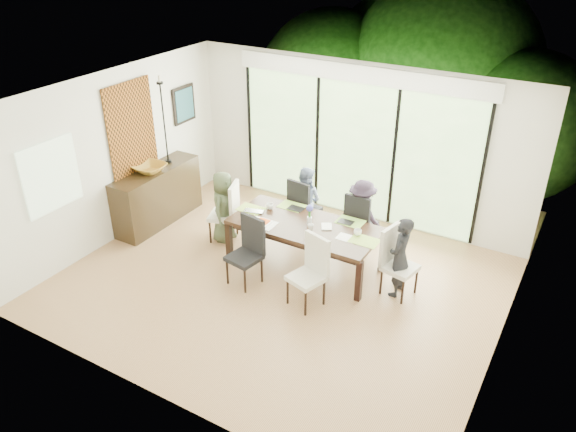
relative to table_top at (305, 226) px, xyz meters
The scene contains 62 objects.
floor 0.93m from the table_top, 94.55° to the right, with size 6.00×5.00×0.01m, color brown.
ceiling 2.15m from the table_top, 94.55° to the right, with size 6.00×5.00×0.01m, color white.
wall_back 1.98m from the table_top, 91.60° to the left, with size 6.00×0.02×2.70m, color silver.
wall_front 3.24m from the table_top, 90.94° to the right, with size 6.00×0.02×2.70m, color silver.
wall_left 3.21m from the table_top, 167.98° to the right, with size 0.02×5.00×2.70m, color white.
wall_right 3.11m from the table_top, 12.43° to the right, with size 0.02×5.00×2.70m, color white.
glass_doors 1.90m from the table_top, 91.64° to the left, with size 4.20×0.02×2.30m, color #598C3F.
blinds_header 2.58m from the table_top, 91.64° to the left, with size 4.40×0.06×0.28m, color white.
mullion_a 2.86m from the table_top, 139.97° to the left, with size 0.05×0.04×2.30m, color black.
mullion_b 2.03m from the table_top, 112.58° to the left, with size 0.05×0.04×2.30m, color black.
mullion_c 1.99m from the table_top, 70.28° to the left, with size 0.05×0.04×2.30m, color black.
mullion_d 2.78m from the table_top, 41.44° to the left, with size 0.05×0.04×2.30m, color black.
side_window 3.64m from the table_top, 148.50° to the right, with size 0.02×0.90×1.00m, color #8CAD7F.
deck 2.84m from the table_top, 91.08° to the left, with size 6.00×1.80×0.10m, color brown.
rail_top 3.55m from the table_top, 90.84° to the left, with size 6.00×0.08×0.06m, color #503E22.
foliage_left 4.97m from the table_top, 112.16° to the left, with size 3.20×3.20×3.20m, color #14380F.
foliage_mid 5.28m from the table_top, 86.13° to the left, with size 4.00×4.00×4.00m, color #14380F.
foliage_right 4.89m from the table_top, 63.71° to the left, with size 2.80×2.80×2.80m, color #14380F.
foliage_far 5.96m from the table_top, 96.36° to the left, with size 3.60×3.60×3.60m, color #14380F.
table_top is the anchor object (origin of this frame).
table_apron 0.08m from the table_top, ahead, with size 2.02×0.83×0.09m, color black.
table_leg_fl 1.21m from the table_top, 158.29° to the right, with size 0.08×0.08×0.63m, color black.
table_leg_fr 1.21m from the table_top, 21.71° to the right, with size 0.08×0.08×0.63m, color black.
table_leg_bl 1.21m from the table_top, 158.29° to the left, with size 0.08×0.08×0.63m, color black.
table_leg_br 1.21m from the table_top, 21.71° to the left, with size 0.08×0.08×0.63m, color black.
chair_left_end 1.51m from the table_top, behind, with size 0.42×0.42×1.01m, color white, non-canonical shape.
chair_right_end 1.51m from the table_top, ahead, with size 0.42×0.42×1.01m, color silver, non-canonical shape.
chair_far_left 0.97m from the table_top, 117.90° to the left, with size 0.42×0.42×1.01m, color black, non-canonical shape.
chair_far_right 1.02m from the table_top, 57.09° to the left, with size 0.42×0.42×1.01m, color black, non-canonical shape.
chair_near_left 1.02m from the table_top, 119.89° to the right, with size 0.42×0.42×1.01m, color black, non-canonical shape.
chair_near_right 1.02m from the table_top, 60.11° to the right, with size 0.42×0.42×1.01m, color silver, non-canonical shape.
person_left_end 1.48m from the table_top, behind, with size 0.55×0.35×1.18m, color #424E34.
person_right_end 1.48m from the table_top, ahead, with size 0.55×0.35×1.18m, color black.
person_far_left 0.95m from the table_top, 118.47° to the left, with size 0.55×0.35×1.18m, color slate.
person_far_right 1.00m from the table_top, 56.47° to the left, with size 0.55×0.35×1.18m, color #251B29.
placemat_left 0.95m from the table_top, behind, with size 0.40×0.29×0.01m, color #8CAA3C.
placemat_right 0.95m from the table_top, ahead, with size 0.40×0.29×0.01m, color #8BAD3E.
placemat_far_l 0.60m from the table_top, 138.37° to the left, with size 0.40×0.29×0.01m, color #91C145.
placemat_far_r 0.68m from the table_top, 36.03° to the left, with size 0.40×0.29×0.01m, color #75A33A.
placemat_paper 0.63m from the table_top, 151.39° to the right, with size 0.40×0.29×0.01m, color white.
tablet_far_l 0.50m from the table_top, 135.00° to the left, with size 0.24×0.17×0.01m, color black.
tablet_far_r 0.61m from the table_top, 34.99° to the left, with size 0.22×0.16×0.01m, color black.
papers 0.70m from the table_top, ahead, with size 0.28×0.20×0.00m, color white.
platter_base 0.63m from the table_top, 151.39° to the right, with size 0.24×0.24×0.02m, color white.
platter_snacks 0.63m from the table_top, 151.39° to the right, with size 0.18×0.18×0.01m, color #DB5219.
vase 0.11m from the table_top, 45.00° to the left, with size 0.07×0.07×0.11m, color silver.
hyacinth_stems 0.21m from the table_top, 45.00° to the left, with size 0.04×0.04×0.15m, color #337226.
hyacinth_blooms 0.29m from the table_top, 45.00° to the left, with size 0.10×0.10×0.10m, color #4F4EC4.
laptop 0.86m from the table_top, behind, with size 0.30×0.19×0.02m, color silver.
cup_a 0.72m from the table_top, 167.91° to the left, with size 0.11×0.11×0.09m, color white.
cup_b 0.19m from the table_top, 33.69° to the right, with size 0.09×0.09×0.08m, color white.
cup_c 0.81m from the table_top, ahead, with size 0.11×0.11×0.09m, color white.
book 0.26m from the table_top, 11.31° to the left, with size 0.15×0.21×0.02m, color white.
sideboard 2.82m from the table_top, behind, with size 0.48×1.72×0.97m, color black.
bowl 2.84m from the table_top, behind, with size 0.51×0.51×0.12m, color olive.
candlestick_base 2.84m from the table_top, behind, with size 0.11×0.11×0.04m, color black.
candlestick_shaft 3.00m from the table_top, behind, with size 0.03×0.03×1.35m, color black.
candlestick_pan 3.29m from the table_top, behind, with size 0.11×0.11×0.03m, color black.
candle 3.32m from the table_top, behind, with size 0.04×0.04×0.11m, color silver.
tapestry 3.21m from the table_top, behind, with size 0.02×1.00×1.50m, color #954D15.
art_frame 3.38m from the table_top, 160.88° to the left, with size 0.03×0.55×0.65m, color black.
art_canvas 3.36m from the table_top, 160.76° to the left, with size 0.01×0.45×0.55m, color #194652.
Camera 1 is at (3.46, -5.69, 4.72)m, focal length 35.00 mm.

